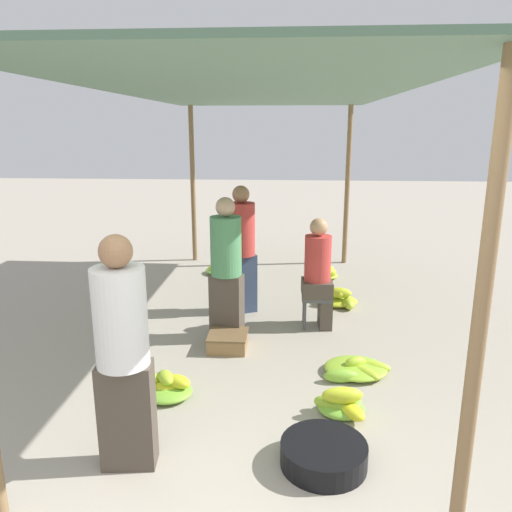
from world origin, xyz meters
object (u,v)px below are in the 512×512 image
object	(u,v)px
banana_pile_left_0	(222,269)
basin_black	(324,454)
vendor_foreground	(123,352)
banana_pile_right_2	(337,298)
banana_pile_right_3	(343,405)
vendor_seated	(319,272)
shopper_walking_mid	(241,248)
stool	(316,301)
banana_pile_right_1	(324,272)
banana_pile_right_0	(357,369)
banana_pile_left_1	(164,387)
shopper_walking_far	(226,267)
crate_near	(228,341)

from	to	relation	value
banana_pile_left_0	basin_black	bearing A→B (deg)	-73.65
vendor_foreground	banana_pile_left_0	size ratio (longest dim) A/B	3.12
banana_pile_right_2	banana_pile_right_3	world-z (taller)	same
vendor_seated	basin_black	bearing A→B (deg)	-91.80
banana_pile_left_0	shopper_walking_mid	xyz separation A→B (m)	(0.48, -1.63, 0.74)
stool	shopper_walking_mid	xyz separation A→B (m)	(-0.91, 0.42, 0.52)
basin_black	banana_pile_right_1	world-z (taller)	banana_pile_right_1
vendor_foreground	stool	size ratio (longest dim) A/B	4.28
banana_pile_right_0	banana_pile_right_1	world-z (taller)	banana_pile_right_1
banana_pile_right_2	banana_pile_right_3	bearing A→B (deg)	-93.90
vendor_seated	shopper_walking_mid	xyz separation A→B (m)	(-0.93, 0.42, 0.16)
banana_pile_left_0	banana_pile_left_1	world-z (taller)	banana_pile_left_1
banana_pile_right_2	shopper_walking_far	size ratio (longest dim) A/B	0.37
crate_near	banana_pile_left_0	bearing A→B (deg)	99.22
banana_pile_right_1	banana_pile_right_3	bearing A→B (deg)	-91.13
banana_pile_right_3	shopper_walking_far	world-z (taller)	shopper_walking_far
banana_pile_right_1	banana_pile_right_2	size ratio (longest dim) A/B	0.77
vendor_foreground	banana_pile_right_1	xyz separation A→B (m)	(1.60, 4.48, -0.74)
vendor_seated	banana_pile_right_0	size ratio (longest dim) A/B	1.95
vendor_foreground	banana_pile_right_0	xyz separation A→B (m)	(1.72, 1.40, -0.78)
banana_pile_right_3	shopper_walking_far	xyz separation A→B (m)	(-1.12, 1.45, 0.72)
banana_pile_right_1	banana_pile_right_2	distance (m)	1.17
shopper_walking_mid	basin_black	bearing A→B (deg)	-73.68
banana_pile_left_0	vendor_foreground	bearing A→B (deg)	-89.96
banana_pile_right_1	banana_pile_right_3	xyz separation A→B (m)	(-0.07, -3.77, -0.02)
basin_black	shopper_walking_far	xyz separation A→B (m)	(-0.93, 2.09, 0.72)
banana_pile_right_0	banana_pile_right_3	world-z (taller)	banana_pile_right_3
vendor_foreground	banana_pile_left_0	bearing A→B (deg)	90.04
shopper_walking_mid	shopper_walking_far	bearing A→B (deg)	-95.58
banana_pile_right_0	shopper_walking_mid	bearing A→B (deg)	128.10
banana_pile_right_2	shopper_walking_far	distance (m)	1.88
banana_pile_left_0	banana_pile_right_1	xyz separation A→B (m)	(1.60, -0.13, 0.02)
basin_black	banana_pile_right_1	distance (m)	4.41
banana_pile_right_1	stool	bearing A→B (deg)	-96.20
stool	shopper_walking_far	bearing A→B (deg)	-158.03
banana_pile_right_0	banana_pile_right_2	distance (m)	1.91
banana_pile_right_3	crate_near	distance (m)	1.59
banana_pile_right_1	shopper_walking_mid	xyz separation A→B (m)	(-1.12, -1.50, 0.72)
banana_pile_left_0	shopper_walking_mid	bearing A→B (deg)	-73.59
banana_pile_right_0	shopper_walking_mid	size ratio (longest dim) A/B	0.41
banana_pile_right_3	banana_pile_left_0	bearing A→B (deg)	111.34
vendor_foreground	banana_pile_right_1	size ratio (longest dim) A/B	3.64
basin_black	shopper_walking_mid	size ratio (longest dim) A/B	0.38
banana_pile_right_2	banana_pile_right_1	bearing A→B (deg)	95.04
crate_near	shopper_walking_far	world-z (taller)	shopper_walking_far
basin_black	shopper_walking_far	bearing A→B (deg)	114.02
stool	banana_pile_right_1	xyz separation A→B (m)	(0.21, 1.92, -0.20)
crate_near	shopper_walking_mid	bearing A→B (deg)	88.11
banana_pile_left_0	shopper_walking_far	bearing A→B (deg)	-80.71
basin_black	banana_pile_left_1	size ratio (longest dim) A/B	1.10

